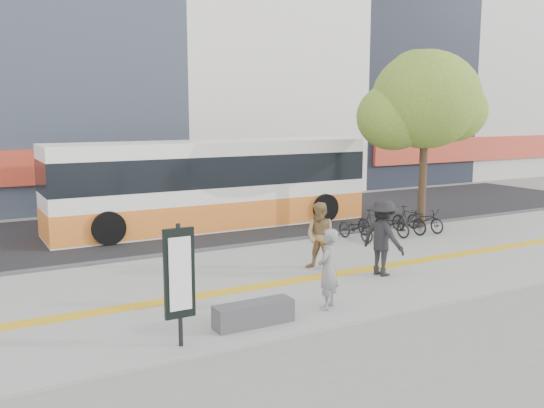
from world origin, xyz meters
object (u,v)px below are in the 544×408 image
pedestrian_tan (321,236)px  bus (212,187)px  bench (254,314)px  street_tree (423,102)px  pedestrian_dark (383,237)px  seated_woman (328,269)px  signboard (179,275)px

pedestrian_tan → bus: bearing=146.8°
bench → pedestrian_tan: 4.43m
street_tree → pedestrian_dark: size_ratio=3.26×
street_tree → pedestrian_dark: 7.73m
bench → seated_woman: bearing=3.7°
pedestrian_tan → street_tree: bearing=83.2°
signboard → seated_woman: 3.45m
bench → pedestrian_dark: bearing=19.5°
pedestrian_tan → pedestrian_dark: size_ratio=0.92×
pedestrian_tan → bench: bearing=-84.7°
signboard → seated_woman: size_ratio=1.29×
street_tree → bus: street_tree is taller
seated_woman → pedestrian_dark: size_ratio=0.88×
signboard → pedestrian_dark: (6.08, 1.89, -0.32)m
signboard → seated_woman: (3.40, 0.42, -0.43)m
bus → seated_woman: size_ratio=6.79×
street_tree → pedestrian_dark: street_tree is taller
bench → pedestrian_tan: size_ratio=0.90×
bus → pedestrian_tan: bearing=-89.4°
bench → bus: size_ratio=0.14×
signboard → seated_woman: signboard is taller
bus → seated_woman: bus is taller
bench → pedestrian_tan: (3.40, 2.77, 0.66)m
pedestrian_tan → signboard: bearing=-92.2°
bench → pedestrian_dark: pedestrian_dark is taller
signboard → bus: size_ratio=0.19×
seated_woman → pedestrian_dark: bearing=170.2°
signboard → pedestrian_dark: 6.37m
signboard → street_tree: street_tree is taller
street_tree → pedestrian_tan: bearing=-153.0°
bus → seated_woman: 9.72m
bench → signboard: signboard is taller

